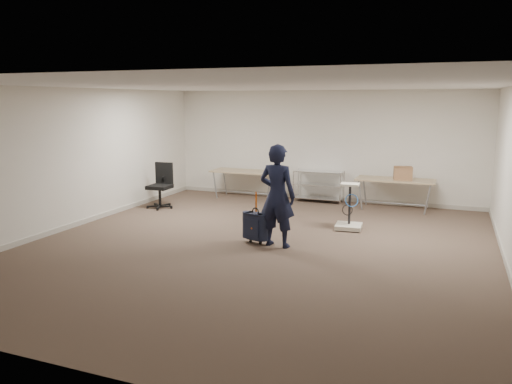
% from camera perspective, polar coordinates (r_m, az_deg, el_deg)
% --- Properties ---
extents(ground, '(9.00, 9.00, 0.00)m').
position_cam_1_polar(ground, '(8.93, 0.33, -6.18)').
color(ground, '#433528').
rests_on(ground, ground).
extents(room_shell, '(8.00, 9.00, 9.00)m').
position_cam_1_polar(room_shell, '(10.17, 3.15, -3.82)').
color(room_shell, silver).
rests_on(room_shell, ground).
extents(folding_table_left, '(1.80, 0.75, 0.73)m').
position_cam_1_polar(folding_table_left, '(13.06, -1.18, 2.22)').
color(folding_table_left, '#9B865F').
rests_on(folding_table_left, ground).
extents(folding_table_right, '(1.80, 0.75, 0.73)m').
position_cam_1_polar(folding_table_right, '(12.13, 15.63, 1.18)').
color(folding_table_right, '#9B865F').
rests_on(folding_table_right, ground).
extents(wire_shelf, '(1.22, 0.47, 0.80)m').
position_cam_1_polar(wire_shelf, '(12.74, 7.18, 0.84)').
color(wire_shelf, silver).
rests_on(wire_shelf, ground).
extents(person, '(0.71, 0.51, 1.82)m').
position_cam_1_polar(person, '(8.71, 2.45, -0.44)').
color(person, black).
rests_on(person, ground).
extents(suitcase, '(0.39, 0.29, 0.95)m').
position_cam_1_polar(suitcase, '(8.99, -0.06, -3.93)').
color(suitcase, black).
rests_on(suitcase, ground).
extents(office_chair, '(0.65, 0.65, 1.07)m').
position_cam_1_polar(office_chair, '(12.20, -10.83, -0.24)').
color(office_chair, black).
rests_on(office_chair, ground).
extents(equipment_cart, '(0.55, 0.55, 0.93)m').
position_cam_1_polar(equipment_cart, '(10.15, 10.58, -2.87)').
color(equipment_cart, beige).
rests_on(equipment_cart, ground).
extents(cardboard_box, '(0.46, 0.37, 0.31)m').
position_cam_1_polar(cardboard_box, '(12.06, 16.45, 2.08)').
color(cardboard_box, olive).
rests_on(cardboard_box, folding_table_right).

